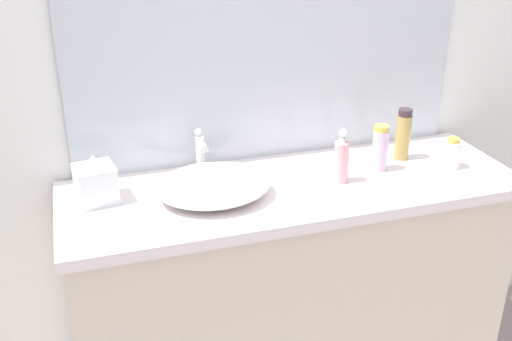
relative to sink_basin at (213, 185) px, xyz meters
name	(u,v)px	position (x,y,z in m)	size (l,w,h in m)	color
bathroom_wall_rear	(256,47)	(0.24, 0.32, 0.36)	(6.00, 0.06, 2.60)	silver
vanity_counter	(291,290)	(0.29, 0.01, -0.49)	(1.58, 0.53, 0.89)	beige
wall_mirror_panel	(271,17)	(0.29, 0.28, 0.47)	(1.45, 0.01, 1.04)	#B2BCC6
sink_basin	(213,185)	(0.00, 0.00, 0.00)	(0.38, 0.31, 0.09)	silver
faucet	(201,151)	(0.00, 0.18, 0.05)	(0.03, 0.11, 0.17)	silver
soap_dispenser	(342,160)	(0.45, -0.02, 0.04)	(0.05, 0.05, 0.19)	#D6999F
lotion_bottle	(451,154)	(0.88, -0.02, 0.01)	(0.07, 0.07, 0.11)	white
perfume_bottle	(380,148)	(0.62, 0.03, 0.04)	(0.06, 0.06, 0.17)	#C3A8CC
spray_can	(403,135)	(0.75, 0.10, 0.05)	(0.06, 0.06, 0.20)	#A38943
tissue_box	(96,182)	(-0.37, 0.09, 0.02)	(0.14, 0.14, 0.16)	silver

